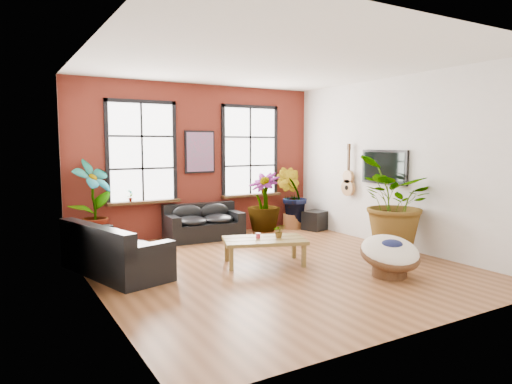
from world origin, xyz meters
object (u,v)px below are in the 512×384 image
Objects in this scene: sofa_back at (203,223)px; sofa_left at (112,251)px; coffee_table at (264,242)px; papasan_chair at (390,254)px.

sofa_left is (-2.43, -1.85, 0.03)m from sofa_back.
papasan_chair is at bearing -31.20° from coffee_table.
sofa_left is 4.52m from papasan_chair.
papasan_chair reaches higher than coffee_table.
coffee_table is at bearing -85.69° from sofa_back.
sofa_left reaches higher than sofa_back.
coffee_table is 1.32× the size of papasan_chair.
sofa_back is at bearing 129.52° from papasan_chair.
sofa_back reaches higher than coffee_table.
sofa_left is 2.58m from coffee_table.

